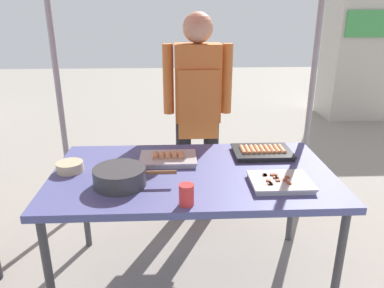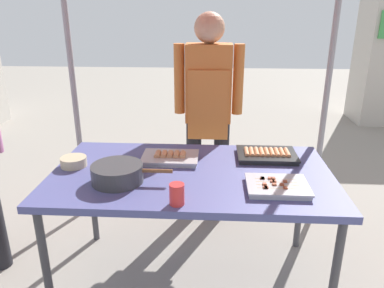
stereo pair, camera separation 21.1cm
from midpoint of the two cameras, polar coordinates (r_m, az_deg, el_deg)
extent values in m
plane|color=gray|center=(2.52, -2.49, -20.04)|extent=(18.00, 18.00, 0.00)
cube|color=#4C518C|center=(2.12, -2.78, -4.83)|extent=(1.60, 0.90, 0.04)
cylinder|color=#3F3F44|center=(2.13, -24.05, -18.53)|extent=(0.04, 0.04, 0.71)
cylinder|color=#3F3F44|center=(2.12, 18.92, -17.91)|extent=(0.04, 0.04, 0.71)
cylinder|color=#3F3F44|center=(2.75, -18.47, -8.55)|extent=(0.04, 0.04, 0.71)
cylinder|color=#3F3F44|center=(2.74, 13.16, -8.06)|extent=(0.04, 0.04, 0.71)
cylinder|color=gray|center=(2.94, -22.05, 8.58)|extent=(0.04, 0.04, 2.22)
cylinder|color=gray|center=(2.93, 16.23, 9.22)|extent=(0.04, 0.04, 2.22)
cube|color=#ADADB2|center=(2.26, -6.37, -2.51)|extent=(0.33, 0.23, 0.02)
cube|color=#ADADB2|center=(2.25, -6.39, -2.14)|extent=(0.34, 0.24, 0.01)
cylinder|color=tan|center=(2.26, -8.35, -1.89)|extent=(0.04, 0.08, 0.04)
cylinder|color=tan|center=(2.25, -7.38, -1.88)|extent=(0.04, 0.08, 0.04)
cylinder|color=tan|center=(2.25, -6.40, -1.87)|extent=(0.04, 0.08, 0.04)
cylinder|color=tan|center=(2.25, -5.42, -1.85)|extent=(0.04, 0.08, 0.04)
cylinder|color=tan|center=(2.25, -4.44, -1.84)|extent=(0.04, 0.08, 0.04)
cube|color=#ADADB2|center=(1.99, 10.54, -6.05)|extent=(0.30, 0.24, 0.02)
cube|color=#ADADB2|center=(1.98, 10.57, -5.64)|extent=(0.32, 0.25, 0.01)
cylinder|color=tan|center=(1.93, 10.93, -6.22)|extent=(0.22, 0.01, 0.01)
cube|color=brown|center=(1.92, 8.89, -6.31)|extent=(0.02, 0.02, 0.02)
cube|color=brown|center=(1.94, 11.81, -6.18)|extent=(0.02, 0.02, 0.02)
cube|color=brown|center=(1.92, 9.04, -6.30)|extent=(0.02, 0.02, 0.02)
cylinder|color=tan|center=(1.96, 10.69, -5.76)|extent=(0.22, 0.01, 0.01)
cube|color=brown|center=(1.96, 10.16, -5.78)|extent=(0.02, 0.02, 0.02)
cube|color=brown|center=(1.97, 11.23, -5.74)|extent=(0.02, 0.02, 0.02)
cube|color=brown|center=(1.95, 8.72, -5.83)|extent=(0.02, 0.02, 0.02)
cylinder|color=tan|center=(1.99, 10.46, -5.31)|extent=(0.22, 0.01, 0.01)
cube|color=brown|center=(2.00, 11.64, -5.26)|extent=(0.02, 0.02, 0.02)
cube|color=brown|center=(1.99, 10.08, -5.32)|extent=(0.02, 0.02, 0.02)
cube|color=brown|center=(1.99, 9.80, -5.34)|extent=(0.02, 0.02, 0.02)
cylinder|color=tan|center=(2.03, 10.24, -4.88)|extent=(0.22, 0.01, 0.01)
cube|color=brown|center=(2.02, 9.85, -4.89)|extent=(0.02, 0.02, 0.02)
cube|color=brown|center=(2.01, 8.30, -4.94)|extent=(0.02, 0.02, 0.02)
cube|color=brown|center=(2.02, 9.39, -4.90)|extent=(0.02, 0.02, 0.02)
cube|color=brown|center=(2.01, 8.26, -4.94)|extent=(0.02, 0.02, 0.02)
cube|color=black|center=(2.37, 8.31, -1.47)|extent=(0.35, 0.26, 0.02)
cube|color=black|center=(2.37, 8.32, -1.11)|extent=(0.37, 0.27, 0.01)
cylinder|color=tan|center=(2.34, 5.32, -0.98)|extent=(0.03, 0.13, 0.03)
cylinder|color=tan|center=(2.35, 6.08, -0.97)|extent=(0.03, 0.13, 0.03)
cylinder|color=tan|center=(2.35, 6.83, -0.95)|extent=(0.03, 0.13, 0.03)
cylinder|color=tan|center=(2.36, 7.59, -0.94)|extent=(0.03, 0.13, 0.03)
cylinder|color=tan|center=(2.37, 8.33, -0.92)|extent=(0.03, 0.13, 0.03)
cylinder|color=tan|center=(2.37, 9.08, -0.91)|extent=(0.03, 0.13, 0.03)
cylinder|color=tan|center=(2.38, 9.82, -0.89)|extent=(0.03, 0.13, 0.03)
cylinder|color=tan|center=(2.38, 10.56, -0.88)|extent=(0.03, 0.13, 0.03)
cylinder|color=tan|center=(2.39, 11.29, -0.86)|extent=(0.03, 0.13, 0.03)
cylinder|color=#38383A|center=(2.00, -14.11, -4.98)|extent=(0.28, 0.28, 0.10)
cylinder|color=brown|center=(1.96, -7.85, -4.44)|extent=(0.16, 0.02, 0.02)
cylinder|color=#386B33|center=(1.98, -14.20, -3.97)|extent=(0.26, 0.26, 0.01)
cylinder|color=#BFB28C|center=(2.25, -20.96, -3.37)|extent=(0.15, 0.15, 0.06)
cylinder|color=red|center=(1.75, -4.33, -7.92)|extent=(0.07, 0.07, 0.11)
cylinder|color=black|center=(3.01, -3.30, -3.78)|extent=(0.12, 0.12, 0.81)
cylinder|color=black|center=(3.01, 0.90, -3.70)|extent=(0.12, 0.12, 0.81)
cube|color=#CC7233|center=(2.80, -1.30, 9.38)|extent=(0.34, 0.20, 0.58)
cube|color=#CC7233|center=(2.72, -1.22, 5.97)|extent=(0.30, 0.02, 0.52)
cylinder|color=#CC7233|center=(2.80, -5.88, 9.88)|extent=(0.08, 0.08, 0.52)
cylinder|color=#CC7233|center=(2.81, 3.25, 9.99)|extent=(0.08, 0.08, 0.52)
sphere|color=tan|center=(2.75, -1.37, 17.56)|extent=(0.22, 0.22, 0.22)
cube|color=#B7B2A8|center=(6.34, 23.73, 11.89)|extent=(1.03, 0.70, 1.79)
cube|color=#3F994C|center=(5.97, 26.03, 16.37)|extent=(0.93, 0.03, 0.36)
camera|label=1|loc=(0.11, -92.86, -1.05)|focal=34.47mm
camera|label=2|loc=(0.11, 87.14, 1.05)|focal=34.47mm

